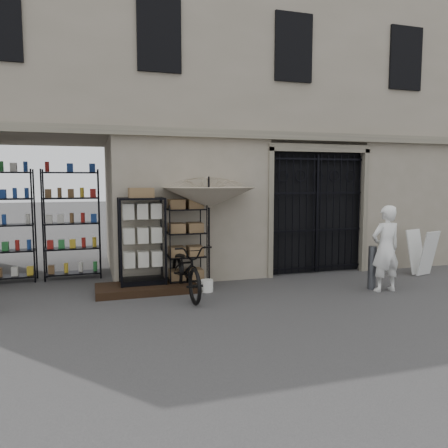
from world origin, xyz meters
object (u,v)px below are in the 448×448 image
object	(u,v)px
bicycle	(186,296)
white_bucket	(207,286)
shopkeeper	(384,291)
easel_sign	(422,252)
wire_rack	(186,247)
market_umbrella	(209,192)
display_cabinet	(142,245)
steel_bollard	(372,268)

from	to	relation	value
bicycle	white_bucket	bearing A→B (deg)	18.19
white_bucket	shopkeeper	distance (m)	3.62
white_bucket	bicycle	size ratio (longest dim) A/B	0.13
white_bucket	easel_sign	distance (m)	5.29
wire_rack	market_umbrella	distance (m)	1.25
wire_rack	display_cabinet	bearing A→B (deg)	-171.02
white_bucket	bicycle	xyz separation A→B (m)	(-0.47, -0.18, -0.12)
market_umbrella	bicycle	world-z (taller)	market_umbrella
bicycle	shopkeeper	bearing A→B (deg)	-14.94
steel_bollard	easel_sign	distance (m)	2.11
display_cabinet	steel_bollard	world-z (taller)	display_cabinet
steel_bollard	easel_sign	bearing A→B (deg)	22.06
display_cabinet	bicycle	size ratio (longest dim) A/B	0.95
wire_rack	white_bucket	xyz separation A→B (m)	(0.32, -0.51, -0.74)
market_umbrella	steel_bollard	world-z (taller)	market_umbrella
market_umbrella	white_bucket	xyz separation A→B (m)	(-0.14, -0.35, -1.89)
wire_rack	shopkeeper	size ratio (longest dim) A/B	1.00
display_cabinet	easel_sign	distance (m)	6.54
market_umbrella	easel_sign	distance (m)	5.35
wire_rack	steel_bollard	world-z (taller)	wire_rack
display_cabinet	white_bucket	xyz separation A→B (m)	(1.23, -0.47, -0.82)
wire_rack	bicycle	world-z (taller)	wire_rack
market_umbrella	white_bucket	size ratio (longest dim) A/B	11.11
display_cabinet	white_bucket	size ratio (longest dim) A/B	7.56
shopkeeper	easel_sign	xyz separation A→B (m)	(1.80, 1.00, 0.55)
wire_rack	shopkeeper	bearing A→B (deg)	-15.39
bicycle	easel_sign	distance (m)	5.77
steel_bollard	easel_sign	world-z (taller)	easel_sign
white_bucket	easel_sign	xyz separation A→B (m)	(5.27, -0.02, 0.42)
easel_sign	shopkeeper	bearing A→B (deg)	-165.38
wire_rack	market_umbrella	xyz separation A→B (m)	(0.46, -0.16, 1.15)
white_bucket	easel_sign	size ratio (longest dim) A/B	0.24
wire_rack	steel_bollard	xyz separation A→B (m)	(3.64, -1.32, -0.41)
wire_rack	shopkeeper	xyz separation A→B (m)	(3.79, -1.53, -0.86)
market_umbrella	easel_sign	world-z (taller)	market_umbrella
wire_rack	bicycle	distance (m)	1.11
steel_bollard	easel_sign	size ratio (longest dim) A/B	0.85
market_umbrella	steel_bollard	distance (m)	3.73
wire_rack	steel_bollard	size ratio (longest dim) A/B	1.95
wire_rack	steel_bollard	distance (m)	3.89
white_bucket	bicycle	bearing A→B (deg)	-158.91
white_bucket	steel_bollard	bearing A→B (deg)	-13.65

